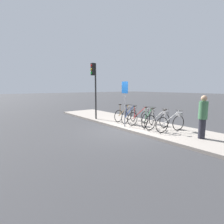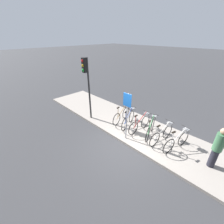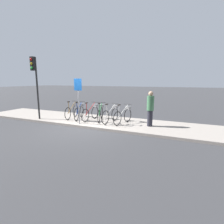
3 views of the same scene
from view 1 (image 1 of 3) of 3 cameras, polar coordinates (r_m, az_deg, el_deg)
name	(u,v)px [view 1 (image 1 of 3)]	position (r m, az deg, el deg)	size (l,w,h in m)	color
ground_plane	(125,131)	(8.81, 4.40, -6.24)	(120.00, 120.00, 0.00)	#38383A
sidewalk	(145,126)	(9.79, 10.57, -4.54)	(15.37, 2.84, 0.12)	#9E9389
parked_bicycle_0	(125,113)	(10.82, 4.18, -0.43)	(0.47, 1.71, 1.06)	black
parked_bicycle_1	(130,115)	(10.34, 5.93, -0.85)	(0.63, 1.66, 1.06)	black
parked_bicycle_2	(140,116)	(9.86, 9.23, -1.35)	(0.46, 1.72, 1.06)	black
parked_bicycle_3	(149,118)	(9.48, 12.01, -1.80)	(0.67, 1.65, 1.06)	black
parked_bicycle_4	(159,120)	(9.02, 15.07, -2.40)	(0.46, 1.72, 1.06)	black
parked_bicycle_5	(172,122)	(8.63, 18.97, -3.04)	(0.54, 1.69, 1.06)	black
pedestrian	(203,116)	(7.85, 27.52, -1.17)	(0.34, 0.34, 1.74)	#23232D
traffic_light	(94,79)	(11.28, -5.89, 10.54)	(0.24, 0.40, 3.55)	#2D2D2D
sign_post	(125,96)	(9.03, 4.22, 5.15)	(0.44, 0.07, 2.35)	#99999E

